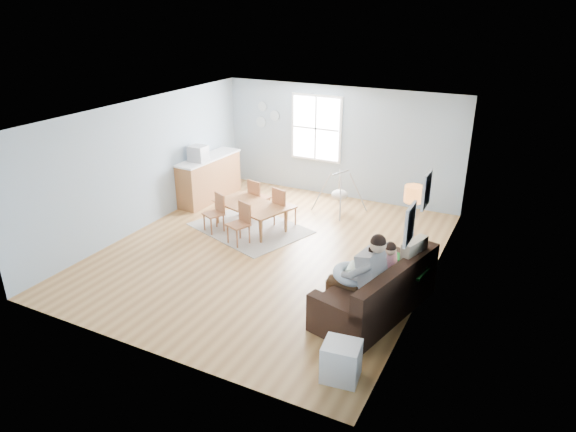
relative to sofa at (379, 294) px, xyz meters
The scene contains 22 objects.
room 3.46m from the sofa, 156.20° to the left, with size 8.40×9.40×3.90m.
window 5.69m from the sofa, 124.26° to the left, with size 1.32×0.08×1.62m.
pictures 1.60m from the sofa, ahead, with size 0.05×1.34×0.74m.
wall_plates 6.61m from the sofa, 134.61° to the left, with size 0.67×0.02×0.66m.
sofa is the anchor object (origin of this frame).
green_throw 0.79m from the sofa, 82.59° to the left, with size 1.02×0.84×0.04m, color #145A18.
beige_pillow 0.81m from the sofa, 54.34° to the left, with size 0.16×0.56×0.56m, color tan.
father 0.58m from the sofa, 127.43° to the right, with size 1.09×0.56×1.47m.
nursing_pillow 0.58m from the sofa, 148.19° to the right, with size 0.57×0.57×0.16m, color #AAC2D5.
infant 0.64m from the sofa, 152.59° to the right, with size 0.18×0.41×0.15m.
toddler 0.51m from the sofa, 97.35° to the left, with size 0.63×0.44×0.93m.
floor_lamp 1.89m from the sofa, 88.58° to the left, with size 0.32×0.32×1.60m.
storage_cube 1.69m from the sofa, 88.86° to the right, with size 0.52×0.48×0.52m.
rug 3.92m from the sofa, 151.46° to the left, with size 2.29×1.74×0.01m, color gray.
dining_table 3.90m from the sofa, 151.46° to the left, with size 1.56×0.87×0.55m, color olive.
chair_sw 4.26m from the sofa, 159.97° to the left, with size 0.49×0.49×0.81m.
chair_se 3.44m from the sofa, 159.71° to the left, with size 0.49×0.49×0.84m.
chair_nw 4.43m from the sofa, 145.08° to the left, with size 0.48×0.48×0.87m.
chair_ne 3.64m from the sofa, 141.62° to the left, with size 0.50×0.50×0.89m.
counter 5.99m from the sofa, 150.49° to the left, with size 0.67×1.94×1.07m.
monitor 5.90m from the sofa, 153.64° to the left, with size 0.39×0.37×0.36m.
baby_swing 4.19m from the sofa, 119.81° to the left, with size 1.20×1.21×0.94m.
Camera 1 is at (4.35, -7.85, 4.52)m, focal length 32.00 mm.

